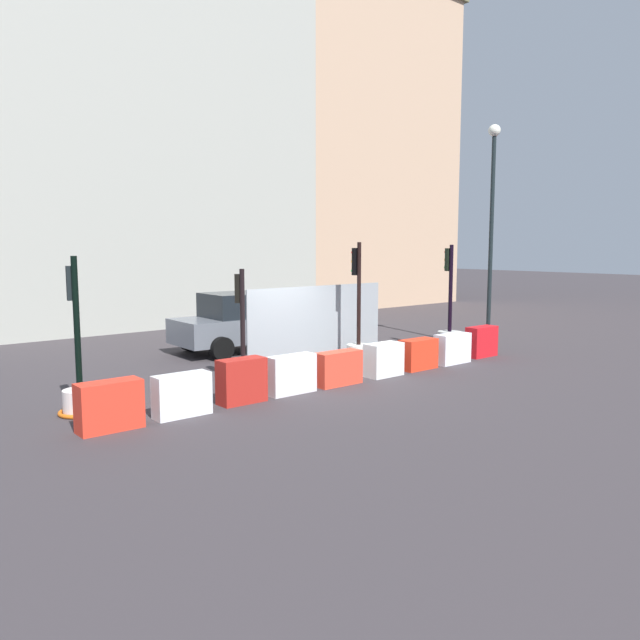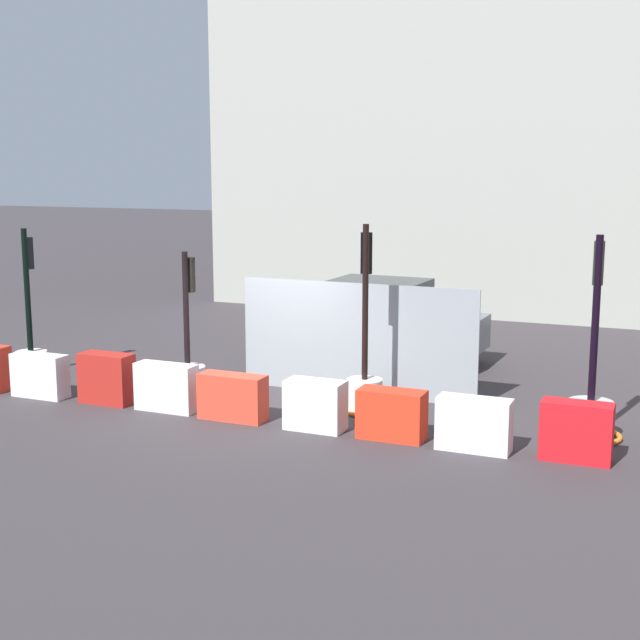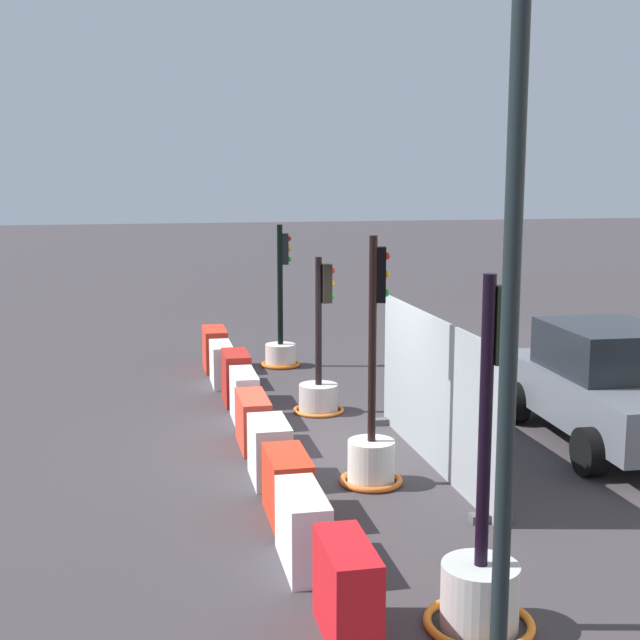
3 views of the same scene
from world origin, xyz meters
The scene contains 19 objects.
ground_plane centered at (0.00, 0.00, 0.00)m, with size 120.00×120.00×0.00m, color #393337.
traffic_light_0 centered at (-5.44, 0.40, 0.50)m, with size 0.82×0.82×2.98m.
traffic_light_1 centered at (-1.75, 0.43, 0.45)m, with size 0.87×0.87×2.65m.
traffic_light_2 centered at (1.81, 0.36, 0.52)m, with size 0.83×0.83×3.25m.
traffic_light_3 centered at (5.56, 0.32, 0.47)m, with size 1.00×1.00×3.18m.
construction_barrier_0 centered at (-5.42, -0.98, 0.43)m, with size 1.10×0.46×0.86m.
construction_barrier_1 centered at (-4.05, -0.99, 0.40)m, with size 1.08×0.40×0.80m.
construction_barrier_2 centered at (-2.65, -0.88, 0.45)m, with size 0.98×0.45×0.91m.
construction_barrier_3 centered at (-1.40, -0.89, 0.42)m, with size 1.11×0.39×0.83m.
construction_barrier_4 centered at (-0.08, -0.93, 0.39)m, with size 1.16×0.43×0.77m.
construction_barrier_5 centered at (1.42, -0.92, 0.40)m, with size 0.97×0.49×0.81m.
construction_barrier_6 centered at (2.71, -0.91, 0.39)m, with size 1.05×0.48×0.78m.
construction_barrier_7 centered at (4.02, -0.99, 0.40)m, with size 1.11×0.43×0.81m.
construction_barrier_8 centered at (5.49, -0.89, 0.43)m, with size 1.01×0.42×0.87m.
car_grey_saloon centered at (0.82, 4.34, 0.87)m, with size 4.28×2.36×1.77m.
building_main_facade centered at (0.99, 14.69, 8.15)m, with size 16.07×9.13×16.27m.
building_corner_block centered at (12.65, 14.69, 8.26)m, with size 13.80×8.71×16.49m.
street_lamp_post centered at (6.92, -0.12, 4.27)m, with size 0.36×0.36×6.75m.
site_fence_panel centered at (1.28, 1.38, 1.01)m, with size 4.56×0.50×2.09m.
Camera 1 is at (-9.45, -11.28, 3.17)m, focal length 35.02 mm.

